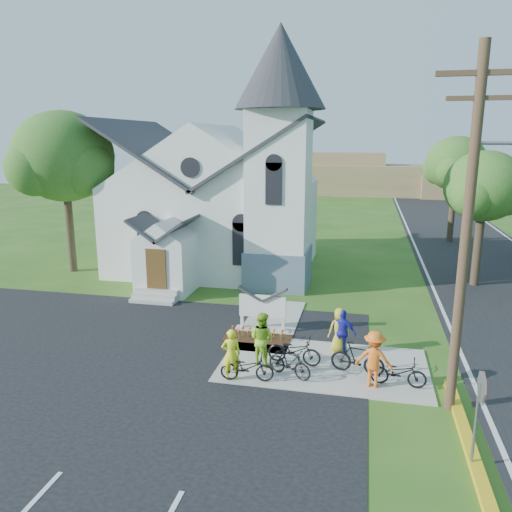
% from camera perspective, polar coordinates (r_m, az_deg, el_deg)
% --- Properties ---
extents(ground, '(120.00, 120.00, 0.00)m').
position_cam_1_polar(ground, '(17.41, 2.51, -12.65)').
color(ground, '#2A5618').
rests_on(ground, ground).
extents(parking_lot, '(20.00, 16.00, 0.02)m').
position_cam_1_polar(parking_lot, '(18.21, -21.52, -12.39)').
color(parking_lot, black).
rests_on(parking_lot, ground).
extents(road, '(8.00, 90.00, 0.02)m').
position_cam_1_polar(road, '(32.22, 25.26, -1.65)').
color(road, black).
rests_on(road, ground).
extents(sidewalk, '(7.00, 4.00, 0.05)m').
position_cam_1_polar(sidewalk, '(17.69, 7.70, -12.25)').
color(sidewalk, '#9F9A90').
rests_on(sidewalk, ground).
extents(church, '(12.35, 12.00, 13.00)m').
position_cam_1_polar(church, '(29.17, -3.80, 8.61)').
color(church, silver).
rests_on(church, ground).
extents(church_sign, '(2.20, 0.40, 1.70)m').
position_cam_1_polar(church_sign, '(20.14, 0.75, -5.80)').
color(church_sign, '#9F9A90').
rests_on(church_sign, ground).
extents(flower_bed, '(2.60, 1.10, 0.07)m').
position_cam_1_polar(flower_bed, '(19.67, 0.20, -9.38)').
color(flower_bed, '#37210F').
rests_on(flower_bed, ground).
extents(utility_pole, '(3.45, 0.28, 10.00)m').
position_cam_1_polar(utility_pole, '(14.37, 23.23, 3.35)').
color(utility_pole, '#412D20').
rests_on(utility_pole, ground).
extents(stop_sign, '(0.11, 0.76, 2.48)m').
position_cam_1_polar(stop_sign, '(12.96, 24.22, -14.72)').
color(stop_sign, gray).
rests_on(stop_sign, ground).
extents(tree_lot_corner, '(5.60, 5.60, 9.15)m').
position_cam_1_polar(tree_lot_corner, '(30.42, -21.11, 10.52)').
color(tree_lot_corner, '#32261B').
rests_on(tree_lot_corner, ground).
extents(tree_road_near, '(4.00, 4.00, 7.05)m').
position_cam_1_polar(tree_road_near, '(28.15, 24.61, 7.20)').
color(tree_road_near, '#32261B').
rests_on(tree_road_near, ground).
extents(tree_road_mid, '(4.40, 4.40, 7.80)m').
position_cam_1_polar(tree_road_mid, '(39.98, 21.92, 9.73)').
color(tree_road_mid, '#32261B').
rests_on(tree_road_mid, ground).
extents(distant_hills, '(61.00, 10.00, 5.60)m').
position_cam_1_polar(distant_hills, '(71.97, 13.14, 8.62)').
color(distant_hills, '#7E6346').
rests_on(distant_hills, ground).
extents(cyclist_0, '(0.72, 0.59, 1.70)m').
position_cam_1_polar(cyclist_0, '(16.23, -2.86, -11.17)').
color(cyclist_0, '#F4F81D').
rests_on(cyclist_0, sidewalk).
extents(bike_0, '(1.78, 0.81, 0.90)m').
position_cam_1_polar(bike_0, '(16.28, -1.03, -12.62)').
color(bike_0, black).
rests_on(bike_0, sidewalk).
extents(cyclist_1, '(1.11, 1.02, 1.86)m').
position_cam_1_polar(cyclist_1, '(17.20, 0.68, -9.40)').
color(cyclist_1, '#8AC625').
rests_on(cyclist_1, sidewalk).
extents(bike_1, '(1.65, 1.08, 0.97)m').
position_cam_1_polar(bike_1, '(16.56, 3.85, -12.07)').
color(bike_1, black).
rests_on(bike_1, sidewalk).
extents(cyclist_2, '(1.03, 0.66, 1.63)m').
position_cam_1_polar(cyclist_2, '(18.31, 9.89, -8.54)').
color(cyclist_2, '#2425B8').
rests_on(cyclist_2, sidewalk).
extents(bike_2, '(1.92, 0.84, 0.98)m').
position_cam_1_polar(bike_2, '(17.43, 4.38, -10.71)').
color(bike_2, black).
rests_on(bike_2, sidewalk).
extents(cyclist_3, '(1.26, 0.84, 1.81)m').
position_cam_1_polar(cyclist_3, '(16.20, 13.34, -11.37)').
color(cyclist_3, orange).
rests_on(cyclist_3, sidewalk).
extents(bike_3, '(1.84, 0.81, 1.07)m').
position_cam_1_polar(bike_3, '(17.03, 11.53, -11.38)').
color(bike_3, black).
rests_on(bike_3, sidewalk).
extents(cyclist_4, '(0.94, 0.77, 1.65)m').
position_cam_1_polar(cyclist_4, '(18.44, 9.51, -8.34)').
color(cyclist_4, gold).
rests_on(cyclist_4, sidewalk).
extents(bike_4, '(1.75, 0.71, 0.90)m').
position_cam_1_polar(bike_4, '(16.58, 15.95, -12.67)').
color(bike_4, black).
rests_on(bike_4, sidewalk).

